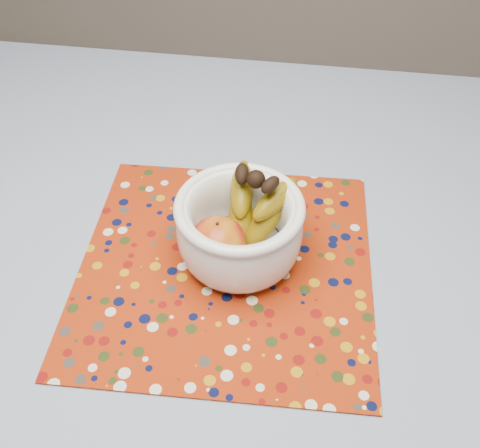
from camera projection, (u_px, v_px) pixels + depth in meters
The scene contains 4 objects.
table at pixel (202, 306), 0.94m from camera, with size 1.20×1.20×0.75m.
tablecloth at pixel (199, 276), 0.88m from camera, with size 1.32×1.32×0.01m, color slate.
placemat at pixel (226, 266), 0.89m from camera, with size 0.46×0.46×0.00m, color maroon.
fruit_bowl at pixel (244, 223), 0.85m from camera, with size 0.21×0.20×0.15m.
Camera 1 is at (0.15, -0.54, 1.44)m, focal length 42.00 mm.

